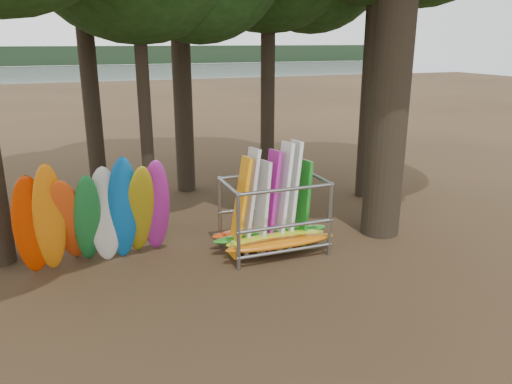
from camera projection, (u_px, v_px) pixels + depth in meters
name	position (u px, v px, depth m)	size (l,w,h in m)	color
ground	(249.00, 268.00, 11.97)	(120.00, 120.00, 0.00)	#47331E
lake	(93.00, 82.00, 65.64)	(160.00, 160.00, 0.00)	gray
far_shore	(78.00, 55.00, 109.77)	(160.00, 4.00, 4.00)	black
kayak_row	(96.00, 216.00, 11.55)	(3.62, 2.06, 2.99)	red
storage_rack	(273.00, 218.00, 12.70)	(3.18, 1.51, 2.82)	gray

